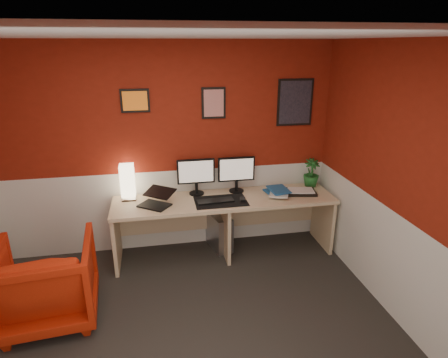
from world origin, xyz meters
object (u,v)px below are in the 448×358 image
desk (225,226)px  armchair (47,281)px  pc_tower (219,231)px  laptop (154,197)px  potted_plant (311,173)px  monitor_left (196,171)px  monitor_right (237,169)px  zen_tray (301,192)px  shoji_lamp (128,183)px

desk → armchair: armchair is taller
desk → armchair: bearing=-155.6°
desk → pc_tower: bearing=104.1°
laptop → potted_plant: bearing=44.5°
armchair → potted_plant: bearing=-166.1°
monitor_left → armchair: 1.94m
monitor_right → pc_tower: size_ratio=1.29×
pc_tower → laptop: bearing=-177.0°
zen_tray → armchair: 2.91m
pc_tower → shoji_lamp: bearing=164.6°
monitor_left → laptop: bearing=-151.5°
zen_tray → monitor_left: bearing=170.3°
monitor_right → armchair: monitor_right is taller
desk → laptop: bearing=-175.3°
monitor_right → pc_tower: 0.83m
laptop → zen_tray: bearing=38.6°
zen_tray → laptop: bearing=-178.0°
monitor_left → pc_tower: 0.84m
shoji_lamp → laptop: bearing=-42.5°
laptop → pc_tower: 1.01m
laptop → armchair: (-1.01, -0.76, -0.45)m
monitor_left → zen_tray: bearing=-9.7°
monitor_left → shoji_lamp: bearing=-179.2°
shoji_lamp → laptop: shoji_lamp is taller
monitor_right → armchair: 2.34m
potted_plant → zen_tray: bearing=-135.0°
monitor_right → armchair: size_ratio=0.68×
desk → pc_tower: 0.22m
armchair → zen_tray: bearing=-168.7°
desk → armchair: 2.00m
shoji_lamp → pc_tower: shoji_lamp is taller
laptop → monitor_left: (0.51, 0.28, 0.18)m
pc_tower → monitor_left: bearing=156.8°
desk → shoji_lamp: size_ratio=6.50×
shoji_lamp → monitor_left: (0.80, 0.01, 0.09)m
desk → laptop: (-0.81, -0.07, 0.47)m
pc_tower → desk: bearing=-89.5°
shoji_lamp → zen_tray: bearing=-5.7°
monitor_left → monitor_right: bearing=-1.0°
zen_tray → monitor_right: bearing=164.8°
zen_tray → pc_tower: zen_tray is taller
armchair → monitor_right: bearing=-158.1°
shoji_lamp → potted_plant: (2.26, 0.01, -0.02)m
monitor_left → pc_tower: bearing=-9.6°
desk → pc_tower: size_ratio=5.78×
shoji_lamp → potted_plant: bearing=0.2°
desk → pc_tower: desk is taller
potted_plant → shoji_lamp: bearing=-179.8°
desk → potted_plant: 1.30m
desk → laptop: 0.95m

